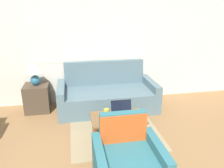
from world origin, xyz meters
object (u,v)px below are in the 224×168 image
tv_remote (105,118)px  coffee_table (118,120)px  armchair (128,164)px  table_lamp (34,70)px  cup_navy (106,111)px  laptop (122,113)px  couch (107,95)px

tv_remote → coffee_table: bearing=4.2°
armchair → table_lamp: table_lamp is taller
armchair → coffee_table: armchair is taller
cup_navy → tv_remote: 0.17m
table_lamp → coffee_table: table_lamp is taller
laptop → tv_remote: size_ratio=2.17×
couch → tv_remote: bearing=-100.4°
table_lamp → coffee_table: bearing=-45.0°
armchair → table_lamp: bearing=120.0°
couch → coffee_table: couch is taller
armchair → tv_remote: (-0.13, 0.87, 0.17)m
armchair → tv_remote: 0.90m
cup_navy → couch: bearing=80.2°
couch → cup_navy: (-0.19, -1.11, 0.19)m
table_lamp → coffee_table: 2.01m
cup_navy → tv_remote: size_ratio=0.56×
armchair → coffee_table: bearing=85.4°
table_lamp → laptop: 2.02m
laptop → cup_navy: size_ratio=3.84×
table_lamp → tv_remote: table_lamp is taller
armchair → cup_navy: bearing=94.7°
table_lamp → tv_remote: (1.18, -1.39, -0.43)m
laptop → tv_remote: laptop is taller
armchair → table_lamp: size_ratio=1.68×
coffee_table → couch: bearing=88.3°
couch → laptop: size_ratio=6.13×
tv_remote → couch: bearing=79.6°
armchair → cup_navy: (-0.08, 1.03, 0.20)m
table_lamp → tv_remote: size_ratio=3.20×
couch → laptop: (0.04, -1.22, 0.20)m
armchair → laptop: armchair is taller
couch → cup_navy: bearing=-99.8°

